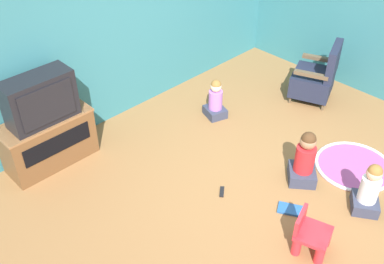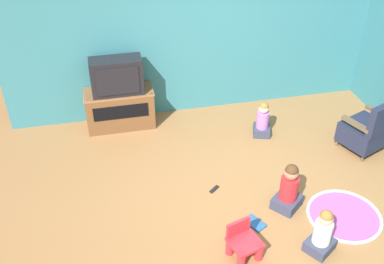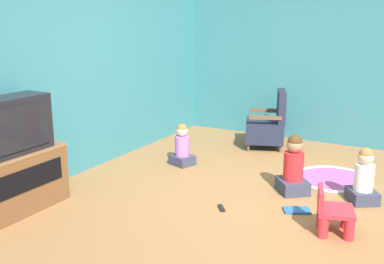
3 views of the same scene
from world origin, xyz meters
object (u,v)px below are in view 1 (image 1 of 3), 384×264
Objects in this scene: black_armchair at (316,78)px; book at (290,209)px; child_watching_right at (215,101)px; tv_cabinet at (48,140)px; yellow_kid_chair at (311,235)px; remote_control at (222,192)px; child_watching_left at (369,191)px; television at (40,99)px; child_watching_center at (305,160)px.

black_armchair is 2.27m from book.
child_watching_right is (-1.30, 0.67, -0.10)m from black_armchair.
black_armchair reaches higher than tv_cabinet.
yellow_kid_chair reaches higher than remote_control.
tv_cabinet is at bearing 89.30° from child_watching_right.
yellow_kid_chair is at bearing -126.92° from remote_control.
remote_control is (-0.88, 1.17, -0.24)m from child_watching_left.
television is 2.22m from child_watching_right.
black_armchair is 1.74m from child_watching_center.
remote_control is at bearing -59.01° from television.
black_armchair is 2.35m from remote_control.
child_watching_right reaches higher than remote_control.
television is at bearing 90.07° from child_watching_center.
child_watching_left is 1.97× the size of book.
television is at bearing -90.00° from tv_cabinet.
black_armchair is at bearing -91.38° from book.
child_watching_left is at bearing -56.56° from television.
child_watching_center reaches higher than tv_cabinet.
child_watching_right is at bearing 42.10° from child_watching_center.
child_watching_left is 1.49m from remote_control.
child_watching_center is (-1.52, -0.85, -0.05)m from black_armchair.
tv_cabinet is at bearing -0.08° from book.
yellow_kid_chair is 2.81× the size of remote_control.
tv_cabinet is 2.50× the size of yellow_kid_chair.
child_watching_center reaches higher than book.
child_watching_right is at bearing -18.65° from tv_cabinet.
child_watching_right is 1.86m from book.
remote_control is at bearing -4.07° from book.
black_armchair is at bearing -21.65° from television.
yellow_kid_chair is 0.70× the size of child_watching_left.
book is at bearing -104.03° from remote_control.
book is at bearing 38.47° from yellow_kid_chair.
child_watching_left is (-1.42, -1.55, -0.08)m from black_armchair.
child_watching_left is (1.90, -2.90, -0.06)m from tv_cabinet.
yellow_kid_chair is 1.38× the size of book.
black_armchair is at bearing -29.69° from remote_control.
child_watching_center is at bearing 64.37° from child_watching_left.
child_watching_center is at bearing -96.72° from book.
child_watching_right is 1.84× the size of book.
yellow_kid_chair is at bearing 10.84° from black_armchair.
black_armchair is 2.06× the size of yellow_kid_chair.
black_armchair reaches higher than child_watching_center.
yellow_kid_chair is 2.32m from child_watching_right.
book is at bearing -60.61° from television.
tv_cabinet reaches higher than yellow_kid_chair.
black_armchair is (3.32, -1.32, -0.53)m from television.
tv_cabinet reaches higher than remote_control.
black_armchair is 5.81× the size of remote_control.
television is 0.88× the size of black_armchair.
television is at bearing 93.74° from yellow_kid_chair.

